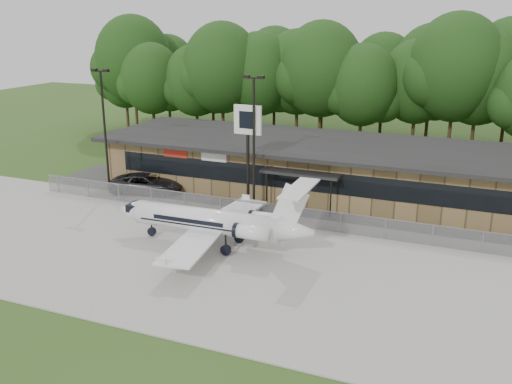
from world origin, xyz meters
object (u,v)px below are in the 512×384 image
at_px(pole_sign, 248,131).
at_px(terminal, 345,169).
at_px(business_jet, 214,222).
at_px(suv, 146,184).

bearing_deg(pole_sign, terminal, 54.02).
height_order(business_jet, suv, business_jet).
bearing_deg(terminal, pole_sign, -128.06).
relative_size(terminal, pole_sign, 5.08).
bearing_deg(terminal, suv, -158.12).
bearing_deg(terminal, business_jet, -108.70).
height_order(terminal, business_jet, business_jet).
bearing_deg(suv, pole_sign, -108.63).
bearing_deg(pole_sign, business_jet, -81.93).
relative_size(suv, pole_sign, 0.74).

